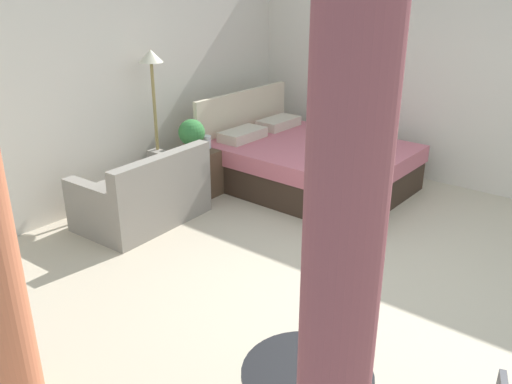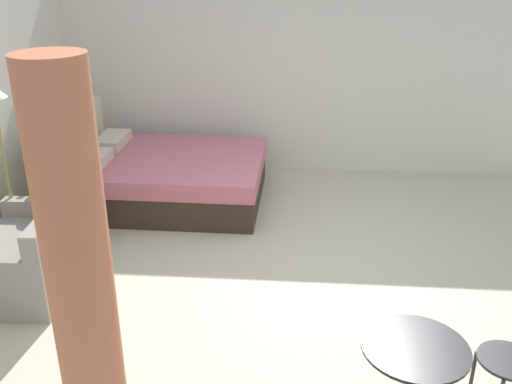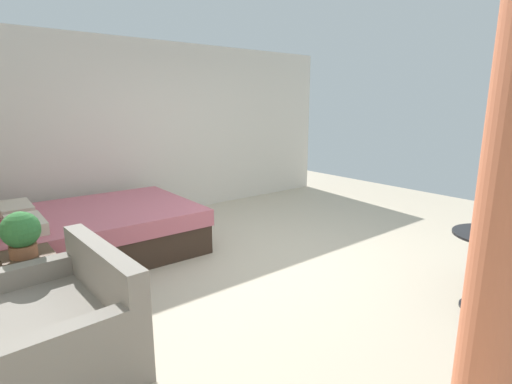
{
  "view_description": "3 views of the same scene",
  "coord_description": "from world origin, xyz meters",
  "px_view_note": "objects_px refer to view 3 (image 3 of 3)",
  "views": [
    {
      "loc": [
        -3.6,
        -1.68,
        2.41
      ],
      "look_at": [
        -0.3,
        0.97,
        0.69
      ],
      "focal_mm": 37.17,
      "sensor_mm": 36.0,
      "label": 1
    },
    {
      "loc": [
        -4.6,
        0.07,
        2.79
      ],
      "look_at": [
        -0.02,
        0.43,
        0.81
      ],
      "focal_mm": 39.62,
      "sensor_mm": 36.0,
      "label": 2
    },
    {
      "loc": [
        -3.12,
        2.9,
        1.79
      ],
      "look_at": [
        0.38,
        0.1,
        0.76
      ],
      "focal_mm": 27.37,
      "sensor_mm": 36.0,
      "label": 3
    }
  ],
  "objects_px": {
    "bed": "(93,231)",
    "couch": "(63,324)",
    "vase": "(21,240)",
    "nightstand": "(30,281)",
    "cafe_chair_near_window": "(491,232)",
    "balcony_table": "(489,258)",
    "potted_plant": "(21,233)"
  },
  "relations": [
    {
      "from": "cafe_chair_near_window",
      "to": "nightstand",
      "type": "bearing_deg",
      "value": 59.75
    },
    {
      "from": "nightstand",
      "to": "cafe_chair_near_window",
      "type": "distance_m",
      "value": 4.43
    },
    {
      "from": "potted_plant",
      "to": "vase",
      "type": "distance_m",
      "value": 0.26
    },
    {
      "from": "vase",
      "to": "potted_plant",
      "type": "bearing_deg",
      "value": 175.4
    },
    {
      "from": "bed",
      "to": "cafe_chair_near_window",
      "type": "bearing_deg",
      "value": -137.12
    },
    {
      "from": "bed",
      "to": "cafe_chair_near_window",
      "type": "height_order",
      "value": "bed"
    },
    {
      "from": "nightstand",
      "to": "potted_plant",
      "type": "bearing_deg",
      "value": 163.84
    },
    {
      "from": "bed",
      "to": "potted_plant",
      "type": "height_order",
      "value": "bed"
    },
    {
      "from": "vase",
      "to": "balcony_table",
      "type": "height_order",
      "value": "balcony_table"
    },
    {
      "from": "bed",
      "to": "potted_plant",
      "type": "bearing_deg",
      "value": 141.94
    },
    {
      "from": "balcony_table",
      "to": "cafe_chair_near_window",
      "type": "bearing_deg",
      "value": -70.13
    },
    {
      "from": "nightstand",
      "to": "balcony_table",
      "type": "relative_size",
      "value": 0.78
    },
    {
      "from": "bed",
      "to": "couch",
      "type": "bearing_deg",
      "value": 157.94
    },
    {
      "from": "bed",
      "to": "balcony_table",
      "type": "distance_m",
      "value": 4.17
    },
    {
      "from": "bed",
      "to": "nightstand",
      "type": "height_order",
      "value": "bed"
    },
    {
      "from": "couch",
      "to": "vase",
      "type": "distance_m",
      "value": 1.09
    },
    {
      "from": "couch",
      "to": "bed",
      "type": "bearing_deg",
      "value": -22.06
    },
    {
      "from": "bed",
      "to": "potted_plant",
      "type": "distance_m",
      "value": 1.46
    },
    {
      "from": "couch",
      "to": "nightstand",
      "type": "distance_m",
      "value": 0.92
    },
    {
      "from": "balcony_table",
      "to": "nightstand",
      "type": "bearing_deg",
      "value": 51.48
    },
    {
      "from": "vase",
      "to": "nightstand",
      "type": "bearing_deg",
      "value": -174.63
    },
    {
      "from": "nightstand",
      "to": "balcony_table",
      "type": "xyz_separation_m",
      "value": [
        -2.48,
        -3.12,
        0.21
      ]
    },
    {
      "from": "vase",
      "to": "cafe_chair_near_window",
      "type": "distance_m",
      "value": 4.5
    },
    {
      "from": "couch",
      "to": "balcony_table",
      "type": "bearing_deg",
      "value": -117.09
    },
    {
      "from": "bed",
      "to": "couch",
      "type": "xyz_separation_m",
      "value": [
        -1.91,
        0.77,
        -0.02
      ]
    },
    {
      "from": "vase",
      "to": "cafe_chair_near_window",
      "type": "bearing_deg",
      "value": -121.5
    },
    {
      "from": "bed",
      "to": "vase",
      "type": "height_order",
      "value": "bed"
    },
    {
      "from": "couch",
      "to": "vase",
      "type": "height_order",
      "value": "couch"
    },
    {
      "from": "vase",
      "to": "cafe_chair_near_window",
      "type": "relative_size",
      "value": 0.18
    },
    {
      "from": "couch",
      "to": "vase",
      "type": "xyz_separation_m",
      "value": [
        1.03,
        0.07,
        0.35
      ]
    },
    {
      "from": "bed",
      "to": "nightstand",
      "type": "xyz_separation_m",
      "value": [
        -0.99,
        0.83,
        -0.03
      ]
    },
    {
      "from": "nightstand",
      "to": "balcony_table",
      "type": "bearing_deg",
      "value": -128.52
    }
  ]
}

